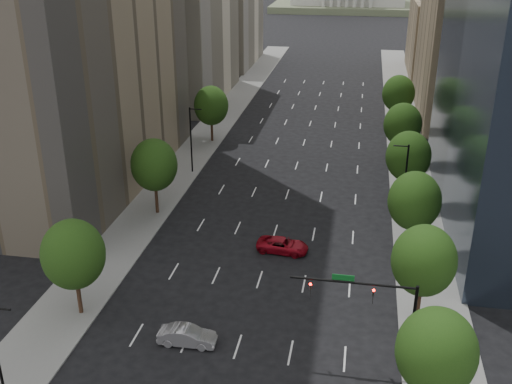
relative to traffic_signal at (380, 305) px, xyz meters
The scene contains 21 objects.
sidewalk_left 40.05m from the traffic_signal, 130.94° to the left, with size 6.00×200.00×0.15m, color slate.
sidewalk_right 30.84m from the traffic_signal, 80.59° to the left, with size 6.00×200.00×0.15m, color slate.
midrise_cream_left 82.12m from the traffic_signal, 115.95° to the left, with size 14.00×30.00×35.00m, color beige.
filler_left 111.86m from the traffic_signal, 108.53° to the left, with size 14.00×26.00×18.00m, color beige.
parking_tan_right 72.16m from the traffic_signal, 78.32° to the left, with size 14.00×30.00×30.00m, color #8C7759.
filler_right 104.05m from the traffic_signal, 82.00° to the left, with size 14.00×26.00×16.00m, color #8C7759.
tree_right_0 6.09m from the traffic_signal, 55.21° to the right, with size 5.20×5.20×8.39m.
tree_right_1 6.96m from the traffic_signal, 59.96° to the left, with size 5.20×5.20×8.75m.
tree_right_2 18.34m from the traffic_signal, 79.09° to the left, with size 5.20×5.20×8.61m.
tree_right_3 30.21m from the traffic_signal, 83.40° to the left, with size 5.20×5.20×8.89m.
tree_right_4 44.14m from the traffic_signal, 85.49° to the left, with size 5.20×5.20×8.46m.
tree_right_5 60.11m from the traffic_signal, 86.69° to the left, with size 5.20×5.20×8.75m.
tree_left_0 24.62m from the traffic_signal, behind, with size 5.20×5.20×8.75m.
tree_left_1 32.96m from the traffic_signal, 138.11° to the left, with size 5.20×5.20×8.97m.
tree_left_2 53.91m from the traffic_signal, 117.07° to the left, with size 5.20×5.20×8.68m.
streetlight_rn 25.17m from the traffic_signal, 83.37° to the left, with size 1.70×0.20×9.00m.
streetlight_ln 42.42m from the traffic_signal, 124.40° to the left, with size 1.70×0.20×9.00m.
traffic_signal is the anchor object (origin of this frame).
foothills 571.52m from the traffic_signal, 87.57° to the left, with size 720.00×413.00×263.00m.
car_silver 15.15m from the traffic_signal, behind, with size 1.60×4.59×1.51m, color #96969B.
car_red_far 18.68m from the traffic_signal, 120.25° to the left, with size 2.40×5.21×1.45m, color maroon.
Camera 1 is at (8.17, -7.41, 29.97)m, focal length 42.21 mm.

